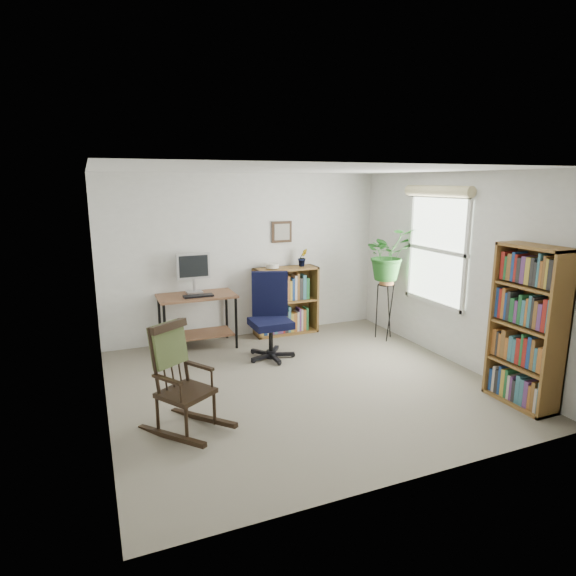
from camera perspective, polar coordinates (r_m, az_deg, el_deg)
name	(u,v)px	position (r m, az deg, el deg)	size (l,w,h in m)	color
floor	(301,384)	(5.66, 1.59, -11.26)	(4.20, 4.00, 0.00)	gray
ceiling	(303,170)	(5.18, 1.75, 13.82)	(4.20, 4.00, 0.00)	silver
wall_back	(246,256)	(7.13, -4.96, 3.76)	(4.20, 0.00, 2.40)	silver
wall_front	(415,334)	(3.62, 14.84, -5.31)	(4.20, 0.00, 2.40)	silver
wall_left	(98,300)	(4.84, -21.63, -1.30)	(0.00, 4.00, 2.40)	silver
wall_right	(453,269)	(6.43, 19.00, 2.16)	(0.00, 4.00, 2.40)	silver
window	(436,250)	(6.60, 17.15, 4.29)	(0.12, 1.20, 1.50)	silver
desk	(198,321)	(6.82, -10.66, -3.89)	(1.05, 0.58, 0.76)	brown
monitor	(194,273)	(6.80, -11.13, 1.74)	(0.46, 0.16, 0.56)	#B1B1B5
keyboard	(198,296)	(6.61, -10.57, -0.92)	(0.40, 0.15, 0.03)	black
office_chair	(271,316)	(6.25, -2.07, -3.38)	(0.62, 0.62, 1.14)	black
rocking_chair	(185,378)	(4.58, -12.08, -10.43)	(0.54, 0.90, 1.04)	black
low_bookshelf	(286,301)	(7.29, -0.26, -1.53)	(0.97, 0.32, 1.02)	brown
tall_bookshelf	(527,327)	(5.48, 26.48, -4.14)	(0.31, 0.73, 1.67)	brown
plant_stand	(385,307)	(7.18, 11.46, -2.25)	(0.27, 0.27, 0.96)	black
spider_plant	(389,229)	(6.98, 11.87, 6.85)	(1.69, 1.88, 1.46)	#225D20
potted_plant_small	(303,263)	(7.29, 1.75, 3.01)	(0.13, 0.24, 0.11)	#225D20
framed_picture	(282,232)	(7.25, -0.72, 6.66)	(0.32, 0.04, 0.32)	black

